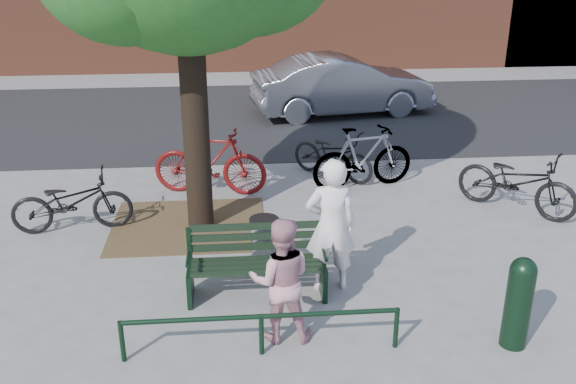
{
  "coord_description": "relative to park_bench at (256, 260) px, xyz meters",
  "views": [
    {
      "loc": [
        -0.21,
        -7.09,
        4.35
      ],
      "look_at": [
        0.48,
        1.0,
        1.02
      ],
      "focal_mm": 40.0,
      "sensor_mm": 36.0,
      "label": 1
    }
  ],
  "objects": [
    {
      "name": "parked_car",
      "position": [
        2.5,
        8.52,
        0.26
      ],
      "size": [
        4.68,
        2.27,
        1.48
      ],
      "primitive_type": "imported",
      "rotation": [
        0.0,
        0.0,
        1.73
      ],
      "color": "slate",
      "rests_on": "ground"
    },
    {
      "name": "litter_bin",
      "position": [
        0.13,
        0.52,
        -0.07
      ],
      "size": [
        0.4,
        0.4,
        0.81
      ],
      "color": "gray",
      "rests_on": "ground"
    },
    {
      "name": "person_left",
      "position": [
        0.95,
        0.07,
        0.41
      ],
      "size": [
        0.65,
        0.43,
        1.79
      ],
      "primitive_type": "imported",
      "rotation": [
        0.0,
        0.0,
        3.15
      ],
      "color": "white",
      "rests_on": "ground"
    },
    {
      "name": "ground",
      "position": [
        0.0,
        -0.08,
        -0.48
      ],
      "size": [
        90.0,
        90.0,
        0.0
      ],
      "primitive_type": "plane",
      "color": "gray",
      "rests_on": "ground"
    },
    {
      "name": "bicycle_c",
      "position": [
        1.59,
        4.07,
        -0.02
      ],
      "size": [
        1.7,
        1.63,
        0.92
      ],
      "primitive_type": "imported",
      "rotation": [
        0.0,
        0.0,
        0.83
      ],
      "color": "black",
      "rests_on": "ground"
    },
    {
      "name": "road",
      "position": [
        0.0,
        8.42,
        -0.47
      ],
      "size": [
        40.0,
        7.0,
        0.01
      ],
      "primitive_type": "cube",
      "color": "black",
      "rests_on": "ground"
    },
    {
      "name": "person_right",
      "position": [
        0.24,
        -0.97,
        0.26
      ],
      "size": [
        0.75,
        0.6,
        1.48
      ],
      "primitive_type": "imported",
      "rotation": [
        0.0,
        0.0,
        3.09
      ],
      "color": "#C3868E",
      "rests_on": "ground"
    },
    {
      "name": "guard_railing",
      "position": [
        0.0,
        -1.28,
        -0.08
      ],
      "size": [
        3.06,
        0.06,
        0.51
      ],
      "color": "black",
      "rests_on": "ground"
    },
    {
      "name": "dirt_pit",
      "position": [
        -1.0,
        2.12,
        -0.47
      ],
      "size": [
        2.4,
        2.0,
        0.02
      ],
      "primitive_type": "cube",
      "color": "brown",
      "rests_on": "ground"
    },
    {
      "name": "bicycle_b",
      "position": [
        -0.68,
        3.46,
        0.13
      ],
      "size": [
        2.09,
        0.98,
        1.21
      ],
      "primitive_type": "imported",
      "rotation": [
        0.0,
        0.0,
        1.36
      ],
      "color": "#540C0C",
      "rests_on": "ground"
    },
    {
      "name": "bicycle_a",
      "position": [
        -2.75,
        2.12,
        -0.0
      ],
      "size": [
        1.88,
        0.84,
        0.95
      ],
      "primitive_type": "imported",
      "rotation": [
        0.0,
        0.0,
        1.69
      ],
      "color": "black",
      "rests_on": "ground"
    },
    {
      "name": "bollard",
      "position": [
        2.83,
        -1.35,
        0.11
      ],
      "size": [
        0.29,
        0.29,
        1.1
      ],
      "color": "black",
      "rests_on": "ground"
    },
    {
      "name": "park_bench",
      "position": [
        0.0,
        0.0,
        0.0
      ],
      "size": [
        1.74,
        0.54,
        0.97
      ],
      "color": "black",
      "rests_on": "ground"
    },
    {
      "name": "bicycle_d",
      "position": [
        2.05,
        3.51,
        0.1
      ],
      "size": [
        1.98,
        0.95,
        1.15
      ],
      "primitive_type": "imported",
      "rotation": [
        0.0,
        0.0,
        1.8
      ],
      "color": "gray",
      "rests_on": "ground"
    },
    {
      "name": "bicycle_e",
      "position": [
        4.37,
        2.26,
        0.04
      ],
      "size": [
        1.93,
        1.87,
        1.05
      ],
      "primitive_type": "imported",
      "rotation": [
        0.0,
        0.0,
        0.82
      ],
      "color": "black",
      "rests_on": "ground"
    }
  ]
}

